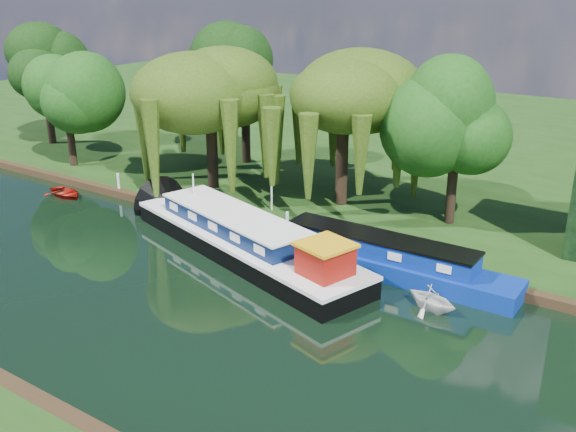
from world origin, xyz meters
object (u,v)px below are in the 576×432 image
Objects in this scene: red_dinghy at (66,196)px; white_cruiser at (431,309)px; dutch_barge at (245,240)px; narrowboat at (379,258)px.

white_cruiser is at bearing -82.04° from red_dinghy.
dutch_barge is 6.68m from narrowboat.
red_dinghy is 1.27× the size of white_cruiser.
dutch_barge is 5.47× the size of red_dinghy.
dutch_barge is 1.20× the size of narrowboat.
dutch_barge is 9.94m from white_cruiser.
red_dinghy is 25.27m from white_cruiser.
narrowboat is 5.80× the size of white_cruiser.
red_dinghy is at bearing -177.74° from narrowboat.
red_dinghy is (-15.33, 1.08, -0.81)m from dutch_barge.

